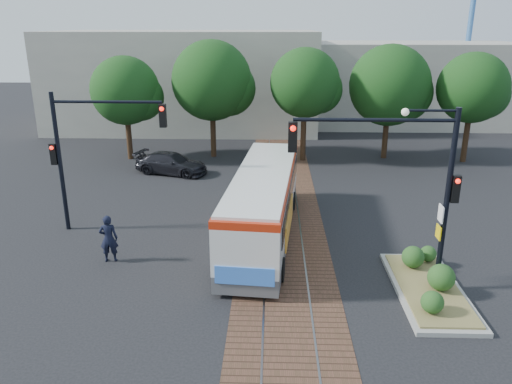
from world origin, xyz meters
TOP-DOWN VIEW (x-y plane):
  - ground at (0.00, 0.00)m, footprint 120.00×120.00m
  - trackbed at (0.00, 4.00)m, footprint 3.60×40.00m
  - tree_row at (1.21, 16.42)m, footprint 26.40×5.60m
  - warehouses at (-0.53, 28.75)m, footprint 40.00×13.00m
  - city_bus at (-0.87, 3.53)m, footprint 3.25×10.83m
  - traffic_island at (4.82, -0.90)m, footprint 2.20×5.20m
  - signal_pole_main at (3.86, -0.81)m, footprint 5.49×0.46m
  - signal_pole_left at (-8.37, 4.00)m, footprint 4.99×0.34m
  - officer at (-6.66, 0.95)m, footprint 0.74×0.54m
  - parked_car at (-6.58, 12.65)m, footprint 4.72×2.94m

SIDE VIEW (x-z plane):
  - ground at x=0.00m, z-range 0.00..0.00m
  - trackbed at x=0.00m, z-range 0.00..0.02m
  - traffic_island at x=4.82m, z-range -0.24..0.89m
  - parked_car at x=-6.58m, z-range 0.00..1.27m
  - officer at x=-6.66m, z-range 0.00..1.86m
  - city_bus at x=-0.87m, z-range 0.16..3.02m
  - warehouses at x=-0.53m, z-range -0.19..7.81m
  - signal_pole_left at x=-8.37m, z-range 0.86..6.86m
  - signal_pole_main at x=3.86m, z-range 1.16..7.16m
  - tree_row at x=1.21m, z-range 1.01..8.69m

